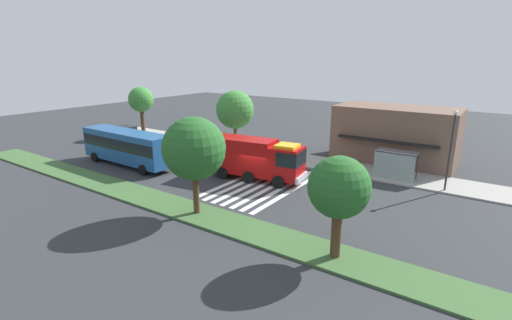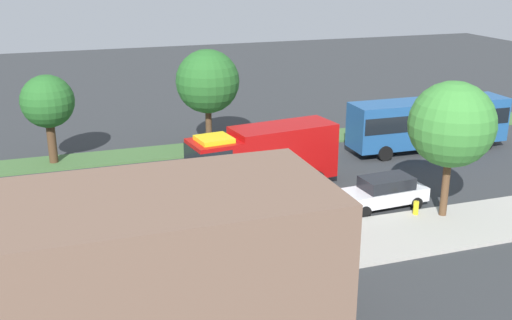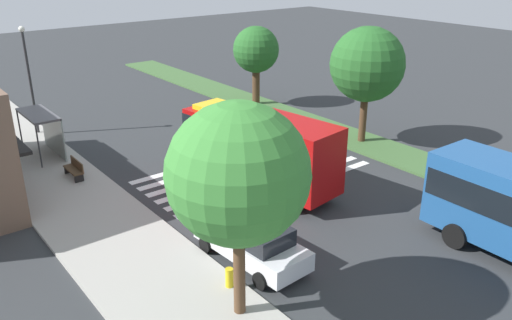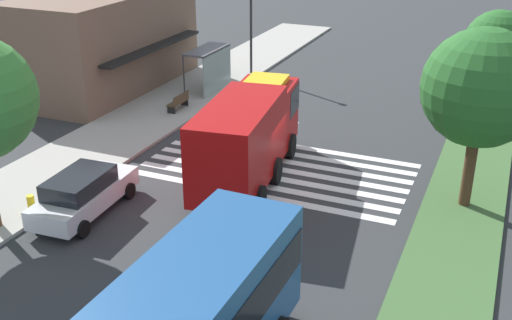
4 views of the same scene
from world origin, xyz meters
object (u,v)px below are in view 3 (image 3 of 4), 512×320
(bus_stop_shelter, at_px, (46,125))
(street_lamp, at_px, (29,72))
(fire_truck, at_px, (255,145))
(median_tree_west, at_px, (256,50))
(parked_car_mid, at_px, (252,241))
(sidewalk_tree_west, at_px, (238,174))
(median_tree_far_west, at_px, (367,65))
(fire_hydrant, at_px, (229,278))
(bench_near_shelter, at_px, (75,169))

(bus_stop_shelter, bearing_deg, street_lamp, -8.71)
(fire_truck, xyz_separation_m, median_tree_west, (11.04, -8.67, 2.03))
(parked_car_mid, bearing_deg, median_tree_west, -41.85)
(bus_stop_shelter, relative_size, sidewalk_tree_west, 0.51)
(street_lamp, bearing_deg, median_tree_west, -102.40)
(median_tree_far_west, relative_size, fire_hydrant, 9.67)
(fire_truck, distance_m, fire_hydrant, 8.94)
(fire_truck, bearing_deg, median_tree_west, -45.99)
(median_tree_far_west, bearing_deg, bus_stop_shelter, 59.07)
(bus_stop_shelter, distance_m, sidewalk_tree_west, 17.92)
(fire_truck, height_order, fire_hydrant, fire_truck)
(median_tree_west, distance_m, fire_hydrant, 23.10)
(fire_truck, bearing_deg, bus_stop_shelter, 26.50)
(parked_car_mid, xyz_separation_m, bench_near_shelter, (11.44, 2.49, -0.27))
(median_tree_west, bearing_deg, fire_hydrant, 139.67)
(parked_car_mid, height_order, bus_stop_shelter, bus_stop_shelter)
(bench_near_shelter, xyz_separation_m, street_lamp, (8.28, -0.69, 3.39))
(street_lamp, relative_size, fire_hydrant, 9.36)
(bench_near_shelter, xyz_separation_m, fire_hydrant, (-12.38, -0.79, -0.10))
(bench_near_shelter, bearing_deg, sidewalk_tree_west, -178.80)
(fire_truck, relative_size, median_tree_far_west, 1.32)
(median_tree_far_west, distance_m, median_tree_west, 10.33)
(fire_truck, distance_m, sidewalk_tree_west, 10.48)
(median_tree_far_west, distance_m, fire_hydrant, 16.92)
(bus_stop_shelter, relative_size, median_tree_west, 0.62)
(bench_near_shelter, bearing_deg, fire_truck, -131.22)
(median_tree_far_west, height_order, median_tree_west, median_tree_far_west)
(median_tree_far_west, bearing_deg, street_lamp, 47.59)
(bus_stop_shelter, distance_m, street_lamp, 4.81)
(street_lamp, bearing_deg, bench_near_shelter, 175.26)
(fire_hydrant, bearing_deg, street_lamp, 0.28)
(sidewalk_tree_west, distance_m, median_tree_west, 24.13)
(bench_near_shelter, distance_m, median_tree_west, 16.71)
(bench_near_shelter, bearing_deg, median_tree_far_west, -108.82)
(fire_truck, xyz_separation_m, sidewalk_tree_west, (-7.63, 6.60, 2.86))
(median_tree_far_west, bearing_deg, sidewalk_tree_west, 118.70)
(bench_near_shelter, relative_size, median_tree_west, 0.28)
(sidewalk_tree_west, distance_m, median_tree_far_west, 17.41)
(sidewalk_tree_west, bearing_deg, bus_stop_shelter, 0.83)
(bench_near_shelter, xyz_separation_m, sidewalk_tree_west, (-13.66, -0.29, 4.32))
(fire_truck, relative_size, fire_hydrant, 12.80)
(bench_near_shelter, xyz_separation_m, median_tree_west, (5.01, -15.55, 3.50))
(street_lamp, distance_m, sidewalk_tree_west, 21.96)
(street_lamp, bearing_deg, fire_truck, -156.58)
(bus_stop_shelter, height_order, bench_near_shelter, bus_stop_shelter)
(bus_stop_shelter, xyz_separation_m, bench_near_shelter, (-4.00, 0.03, -1.30))
(street_lamp, xyz_separation_m, fire_hydrant, (-20.66, -0.10, -3.49))
(parked_car_mid, distance_m, median_tree_west, 21.25)
(sidewalk_tree_west, relative_size, median_tree_far_west, 1.02)
(median_tree_west, bearing_deg, parked_car_mid, 141.55)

